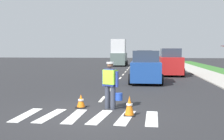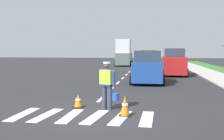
{
  "view_description": "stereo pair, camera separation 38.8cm",
  "coord_description": "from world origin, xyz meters",
  "px_view_note": "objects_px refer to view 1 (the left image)",
  "views": [
    {
      "loc": [
        1.74,
        -8.76,
        2.07
      ],
      "look_at": [
        0.17,
        4.81,
        1.1
      ],
      "focal_mm": 44.0,
      "sensor_mm": 36.0,
      "label": 1
    },
    {
      "loc": [
        2.12,
        -8.71,
        2.07
      ],
      "look_at": [
        0.17,
        4.81,
        1.1
      ],
      "focal_mm": 44.0,
      "sensor_mm": 36.0,
      "label": 2
    }
  ],
  "objects_px": {
    "traffic_cone_near": "(81,101)",
    "car_outgoing_far": "(144,61)",
    "car_outgoing_ahead": "(146,68)",
    "delivery_truck": "(119,54)",
    "road_worker": "(111,83)",
    "car_parked_far": "(170,63)",
    "traffic_cone_far": "(129,106)"
  },
  "relations": [
    {
      "from": "traffic_cone_near",
      "to": "car_parked_far",
      "type": "relative_size",
      "value": 0.11
    },
    {
      "from": "traffic_cone_near",
      "to": "car_outgoing_ahead",
      "type": "relative_size",
      "value": 0.12
    },
    {
      "from": "traffic_cone_far",
      "to": "delivery_truck",
      "type": "bearing_deg",
      "value": 95.8
    },
    {
      "from": "road_worker",
      "to": "traffic_cone_near",
      "type": "bearing_deg",
      "value": 175.52
    },
    {
      "from": "traffic_cone_near",
      "to": "road_worker",
      "type": "bearing_deg",
      "value": -4.48
    },
    {
      "from": "traffic_cone_near",
      "to": "car_outgoing_far",
      "type": "height_order",
      "value": "car_outgoing_far"
    },
    {
      "from": "traffic_cone_near",
      "to": "car_outgoing_far",
      "type": "relative_size",
      "value": 0.12
    },
    {
      "from": "traffic_cone_near",
      "to": "traffic_cone_far",
      "type": "relative_size",
      "value": 0.75
    },
    {
      "from": "traffic_cone_far",
      "to": "car_outgoing_ahead",
      "type": "xyz_separation_m",
      "value": [
        0.57,
        9.04,
        0.64
      ]
    },
    {
      "from": "delivery_truck",
      "to": "car_outgoing_far",
      "type": "relative_size",
      "value": 1.17
    },
    {
      "from": "car_outgoing_far",
      "to": "car_outgoing_ahead",
      "type": "bearing_deg",
      "value": -89.76
    },
    {
      "from": "road_worker",
      "to": "delivery_truck",
      "type": "distance_m",
      "value": 27.44
    },
    {
      "from": "car_parked_far",
      "to": "car_outgoing_far",
      "type": "xyz_separation_m",
      "value": [
        -2.13,
        5.44,
        -0.07
      ]
    },
    {
      "from": "road_worker",
      "to": "car_outgoing_far",
      "type": "distance_m",
      "value": 19.26
    },
    {
      "from": "traffic_cone_near",
      "to": "car_parked_far",
      "type": "distance_m",
      "value": 14.43
    },
    {
      "from": "traffic_cone_near",
      "to": "car_parked_far",
      "type": "bearing_deg",
      "value": 71.92
    },
    {
      "from": "traffic_cone_far",
      "to": "car_outgoing_ahead",
      "type": "bearing_deg",
      "value": 86.39
    },
    {
      "from": "traffic_cone_near",
      "to": "delivery_truck",
      "type": "relative_size",
      "value": 0.1
    },
    {
      "from": "road_worker",
      "to": "traffic_cone_near",
      "type": "xyz_separation_m",
      "value": [
        -1.11,
        0.09,
        -0.69
      ]
    },
    {
      "from": "delivery_truck",
      "to": "car_outgoing_far",
      "type": "bearing_deg",
      "value": -67.3
    },
    {
      "from": "delivery_truck",
      "to": "car_outgoing_ahead",
      "type": "relative_size",
      "value": 1.17
    },
    {
      "from": "delivery_truck",
      "to": "car_outgoing_ahead",
      "type": "bearing_deg",
      "value": -79.86
    },
    {
      "from": "car_outgoing_ahead",
      "to": "car_outgoing_far",
      "type": "distance_m",
      "value": 11.15
    },
    {
      "from": "traffic_cone_far",
      "to": "delivery_truck",
      "type": "distance_m",
      "value": 28.49
    },
    {
      "from": "delivery_truck",
      "to": "traffic_cone_near",
      "type": "bearing_deg",
      "value": -87.78
    },
    {
      "from": "road_worker",
      "to": "delivery_truck",
      "type": "xyz_separation_m",
      "value": [
        -2.17,
        27.34,
        0.68
      ]
    },
    {
      "from": "delivery_truck",
      "to": "car_parked_far",
      "type": "distance_m",
      "value": 14.66
    },
    {
      "from": "traffic_cone_near",
      "to": "traffic_cone_far",
      "type": "height_order",
      "value": "traffic_cone_far"
    },
    {
      "from": "road_worker",
      "to": "car_outgoing_ahead",
      "type": "relative_size",
      "value": 0.42
    },
    {
      "from": "traffic_cone_far",
      "to": "car_parked_far",
      "type": "distance_m",
      "value": 15.0
    },
    {
      "from": "car_outgoing_ahead",
      "to": "car_outgoing_far",
      "type": "height_order",
      "value": "car_outgoing_far"
    },
    {
      "from": "traffic_cone_near",
      "to": "delivery_truck",
      "type": "xyz_separation_m",
      "value": [
        -1.06,
        27.26,
        1.37
      ]
    }
  ]
}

